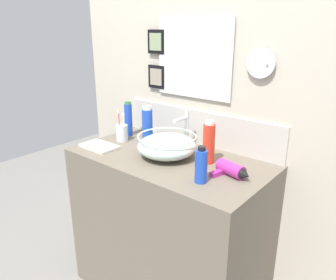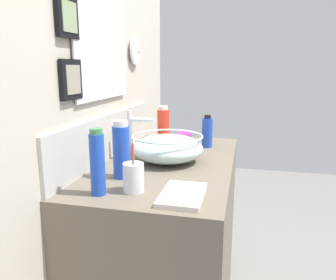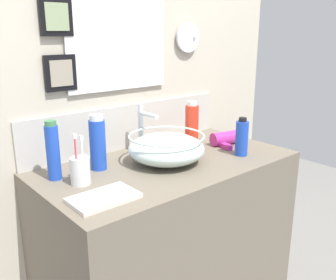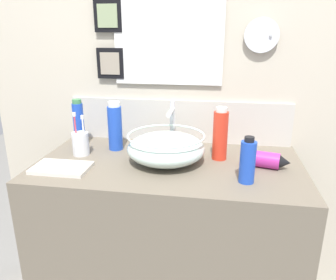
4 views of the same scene
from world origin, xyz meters
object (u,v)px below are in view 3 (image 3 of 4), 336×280
at_px(spray_bottle, 98,143).
at_px(soap_dispenser, 53,151).
at_px(faucet, 143,125).
at_px(glass_bowl_sink, 167,148).
at_px(shampoo_bottle, 192,126).
at_px(toothbrush_cup, 80,170).
at_px(hand_towel, 104,198).
at_px(lotion_bottle, 242,138).
at_px(hair_drier, 228,138).

distance_m(spray_bottle, soap_dispenser, 0.18).
distance_m(faucet, soap_dispenser, 0.45).
distance_m(glass_bowl_sink, soap_dispenser, 0.47).
bearing_deg(faucet, shampoo_bottle, -22.00).
height_order(glass_bowl_sink, soap_dispenser, soap_dispenser).
bearing_deg(shampoo_bottle, faucet, 158.00).
height_order(glass_bowl_sink, shampoo_bottle, shampoo_bottle).
bearing_deg(toothbrush_cup, hand_towel, -92.98).
height_order(toothbrush_cup, spray_bottle, spray_bottle).
relative_size(spray_bottle, hand_towel, 1.01).
distance_m(lotion_bottle, hand_towel, 0.73).
height_order(faucet, shampoo_bottle, same).
distance_m(lotion_bottle, shampoo_bottle, 0.24).
bearing_deg(lotion_bottle, glass_bowl_sink, 156.65).
relative_size(glass_bowl_sink, soap_dispenser, 1.43).
height_order(spray_bottle, soap_dispenser, soap_dispenser).
relative_size(spray_bottle, soap_dispenser, 0.99).
relative_size(lotion_bottle, soap_dispenser, 0.77).
distance_m(glass_bowl_sink, shampoo_bottle, 0.24).
xyz_separation_m(hair_drier, toothbrush_cup, (-0.80, 0.02, 0.02)).
relative_size(lotion_bottle, hand_towel, 0.78).
distance_m(faucet, spray_bottle, 0.27).
bearing_deg(spray_bottle, soap_dispenser, 175.94).
relative_size(hair_drier, shampoo_bottle, 0.84).
bearing_deg(soap_dispenser, hand_towel, -81.48).
height_order(shampoo_bottle, hand_towel, shampoo_bottle).
xyz_separation_m(toothbrush_cup, lotion_bottle, (0.72, -0.17, 0.03)).
xyz_separation_m(shampoo_bottle, soap_dispenser, (-0.67, 0.06, 0.00)).
bearing_deg(faucet, hand_towel, -142.01).
bearing_deg(hand_towel, soap_dispenser, 98.52).
height_order(glass_bowl_sink, hand_towel, glass_bowl_sink).
distance_m(soap_dispenser, hand_towel, 0.31).
height_order(hair_drier, hand_towel, hair_drier).
distance_m(spray_bottle, shampoo_bottle, 0.49).
height_order(faucet, lotion_bottle, faucet).
xyz_separation_m(faucet, toothbrush_cup, (-0.39, -0.14, -0.08)).
distance_m(toothbrush_cup, soap_dispenser, 0.13).
relative_size(hair_drier, toothbrush_cup, 0.99).
bearing_deg(shampoo_bottle, soap_dispenser, 174.89).
relative_size(shampoo_bottle, hand_towel, 1.02).
distance_m(shampoo_bottle, hand_towel, 0.67).
bearing_deg(hair_drier, spray_bottle, 170.13).
xyz_separation_m(soap_dispenser, hand_towel, (0.04, -0.28, -0.10)).
bearing_deg(faucet, glass_bowl_sink, -90.00).
bearing_deg(spray_bottle, hand_towel, -117.55).
bearing_deg(hand_towel, toothbrush_cup, 87.02).
height_order(spray_bottle, shampoo_bottle, shampoo_bottle).
height_order(faucet, hair_drier, faucet).
relative_size(toothbrush_cup, shampoo_bottle, 0.86).
bearing_deg(glass_bowl_sink, shampoo_bottle, 19.61).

